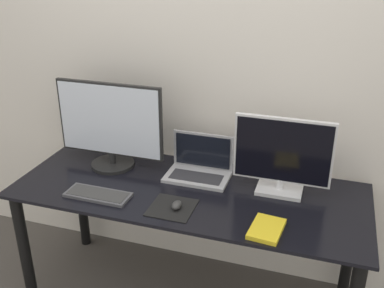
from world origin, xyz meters
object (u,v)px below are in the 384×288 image
laptop (200,166)px  book (267,229)px  monitor_right (282,156)px  mouse (177,205)px  monitor_left (110,126)px  keyboard (98,195)px

laptop → book: laptop is taller
monitor_right → mouse: 0.59m
book → laptop: bearing=136.8°
mouse → book: bearing=-5.8°
book → monitor_right: bearing=89.2°
monitor_left → book: bearing=-21.4°
monitor_left → keyboard: monitor_left is taller
keyboard → book: 0.88m
laptop → monitor_right: bearing=-5.4°
monitor_right → laptop: bearing=174.6°
monitor_left → mouse: size_ratio=8.70×
laptop → monitor_left: bearing=-175.3°
mouse → book: size_ratio=0.34×
mouse → laptop: bearing=89.8°
monitor_left → monitor_right: monitor_left is taller
monitor_right → laptop: size_ratio=1.43×
mouse → keyboard: bearing=-178.9°
monitor_right → laptop: 0.48m
monitor_left → monitor_right: (0.97, 0.00, -0.05)m
laptop → keyboard: (-0.43, -0.39, -0.05)m
laptop → book: (0.45, -0.42, -0.05)m
laptop → mouse: (-0.00, -0.38, -0.03)m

